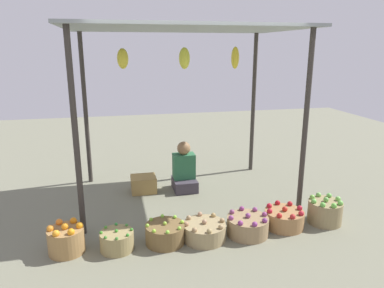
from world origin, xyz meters
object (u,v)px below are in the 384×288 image
at_px(basket_limes, 165,234).
at_px(basket_red_apples, 284,218).
at_px(basket_green_apples, 325,211).
at_px(vendor_person, 184,171).
at_px(basket_potatoes, 204,231).
at_px(basket_oranges, 66,239).
at_px(wooden_crate_near_vendor, 144,184).
at_px(basket_green_chilies, 117,241).
at_px(basket_purple_onions, 248,226).

relative_size(basket_limes, basket_red_apples, 0.93).
bearing_deg(basket_green_apples, vendor_person, 135.60).
distance_m(basket_limes, basket_potatoes, 0.46).
bearing_deg(basket_oranges, wooden_crate_near_vendor, 57.66).
bearing_deg(wooden_crate_near_vendor, basket_limes, -86.34).
distance_m(basket_green_chilies, basket_potatoes, 1.01).
relative_size(basket_green_chilies, basket_green_apples, 0.88).
relative_size(basket_green_chilies, wooden_crate_near_vendor, 0.97).
xyz_separation_m(basket_green_apples, wooden_crate_near_vendor, (-2.19, 1.56, -0.03)).
bearing_deg(basket_oranges, basket_green_apples, 0.11).
distance_m(basket_limes, wooden_crate_near_vendor, 1.61).
xyz_separation_m(vendor_person, basket_red_apples, (0.98, -1.51, -0.18)).
height_order(basket_limes, basket_red_apples, basket_red_apples).
xyz_separation_m(basket_green_chilies, basket_red_apples, (2.07, 0.08, 0.00)).
relative_size(vendor_person, basket_green_apples, 1.82).
bearing_deg(basket_limes, wooden_crate_near_vendor, 93.66).
height_order(vendor_person, basket_green_chilies, vendor_person).
height_order(basket_green_chilies, basket_green_apples, basket_green_apples).
distance_m(basket_limes, basket_red_apples, 1.53).
bearing_deg(basket_potatoes, vendor_person, 87.20).
bearing_deg(wooden_crate_near_vendor, basket_purple_onions, -55.87).
bearing_deg(basket_oranges, basket_potatoes, -2.41).
relative_size(basket_limes, wooden_crate_near_vendor, 1.18).
relative_size(basket_oranges, basket_purple_onions, 0.79).
distance_m(basket_limes, basket_purple_onions, 1.00).
bearing_deg(basket_green_chilies, basket_oranges, 172.52).
relative_size(basket_purple_onions, basket_green_apples, 1.17).
bearing_deg(basket_green_apples, basket_oranges, -179.89).
bearing_deg(wooden_crate_near_vendor, basket_green_chilies, -105.20).
height_order(basket_green_chilies, basket_purple_onions, basket_purple_onions).
height_order(vendor_person, basket_oranges, vendor_person).
height_order(basket_purple_onions, basket_green_apples, basket_green_apples).
height_order(basket_limes, basket_purple_onions, basket_purple_onions).
relative_size(basket_green_chilies, basket_red_apples, 0.77).
distance_m(basket_purple_onions, wooden_crate_near_vendor, 1.97).
relative_size(basket_green_chilies, basket_potatoes, 0.74).
bearing_deg(basket_limes, basket_green_chilies, -177.08).
bearing_deg(basket_purple_onions, vendor_person, 106.18).
xyz_separation_m(basket_oranges, basket_green_apples, (3.18, 0.01, 0.00)).
xyz_separation_m(basket_limes, basket_purple_onions, (1.00, -0.03, -0.00)).
height_order(vendor_person, basket_green_apples, vendor_person).
height_order(basket_oranges, basket_red_apples, basket_oranges).
distance_m(vendor_person, basket_oranges, 2.24).
height_order(vendor_person, basket_limes, vendor_person).
bearing_deg(basket_red_apples, basket_oranges, -179.73).
distance_m(basket_green_apples, wooden_crate_near_vendor, 2.69).
bearing_deg(basket_red_apples, vendor_person, 123.08).
distance_m(basket_oranges, wooden_crate_near_vendor, 1.85).
relative_size(basket_red_apples, basket_green_apples, 1.15).
height_order(basket_limes, basket_green_apples, basket_green_apples).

